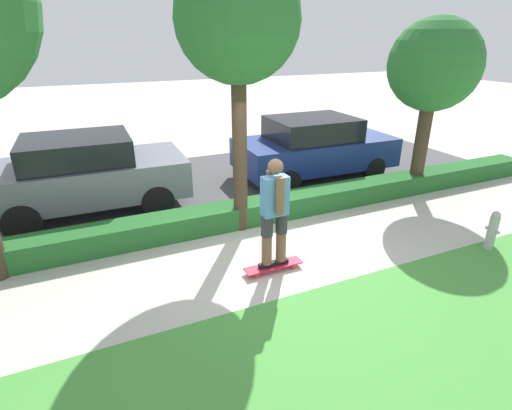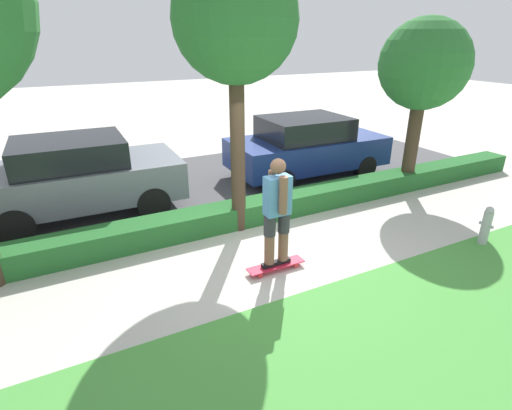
{
  "view_description": "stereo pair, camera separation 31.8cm",
  "coord_description": "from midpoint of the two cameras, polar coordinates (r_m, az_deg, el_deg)",
  "views": [
    {
      "loc": [
        -2.7,
        -5.26,
        3.56
      ],
      "look_at": [
        -0.05,
        0.6,
        0.82
      ],
      "focal_mm": 28.0,
      "sensor_mm": 36.0,
      "label": 1
    },
    {
      "loc": [
        -2.99,
        -5.12,
        3.56
      ],
      "look_at": [
        -0.05,
        0.6,
        0.82
      ],
      "focal_mm": 28.0,
      "sensor_mm": 36.0,
      "label": 2
    }
  ],
  "objects": [
    {
      "name": "grass_lawn_strip",
      "position": [
        5.05,
        21.41,
        -23.66
      ],
      "size": [
        16.43,
        4.0,
        0.01
      ],
      "color": "#47933D",
      "rests_on": "ground_plane"
    },
    {
      "name": "ground_plane",
      "position": [
        6.91,
        3.8,
        -8.0
      ],
      "size": [
        60.0,
        60.0,
        0.0
      ],
      "primitive_type": "plane",
      "color": "#BCB7AD"
    },
    {
      "name": "street_asphalt",
      "position": [
        10.44,
        -7.04,
        2.97
      ],
      "size": [
        16.43,
        5.0,
        0.01
      ],
      "color": "#474749",
      "rests_on": "ground_plane"
    },
    {
      "name": "tree_mid",
      "position": [
        7.19,
        -1.25,
        24.59
      ],
      "size": [
        2.1,
        2.1,
        4.85
      ],
      "color": "#423323",
      "rests_on": "ground_plane"
    },
    {
      "name": "tree_far",
      "position": [
        10.18,
        24.95,
        17.44
      ],
      "size": [
        2.03,
        2.03,
        3.98
      ],
      "color": "#423323",
      "rests_on": "ground_plane"
    },
    {
      "name": "parked_car_front",
      "position": [
        9.19,
        -22.27,
        4.23
      ],
      "size": [
        4.11,
        2.05,
        1.65
      ],
      "rotation": [
        0.0,
        0.0,
        -0.02
      ],
      "color": "slate",
      "rests_on": "ground_plane"
    },
    {
      "name": "parked_car_middle",
      "position": [
        10.9,
        9.15,
        8.21
      ],
      "size": [
        4.22,
        2.04,
        1.6
      ],
      "rotation": [
        0.0,
        0.0,
        -0.02
      ],
      "color": "navy",
      "rests_on": "ground_plane"
    },
    {
      "name": "hedge_row",
      "position": [
        8.08,
        -1.46,
        -1.32
      ],
      "size": [
        16.43,
        0.6,
        0.45
      ],
      "color": "#236028",
      "rests_on": "ground_plane"
    },
    {
      "name": "skateboard",
      "position": [
        6.61,
        3.91,
        -8.71
      ],
      "size": [
        0.99,
        0.24,
        0.1
      ],
      "color": "red",
      "rests_on": "ground_plane"
    },
    {
      "name": "fire_hydrant",
      "position": [
        8.31,
        31.65,
        -3.13
      ],
      "size": [
        0.16,
        0.26,
        0.74
      ],
      "color": "#ADADB2",
      "rests_on": "ground_plane"
    },
    {
      "name": "skater_person",
      "position": [
        6.16,
        4.15,
        -0.92
      ],
      "size": [
        0.52,
        0.46,
        1.8
      ],
      "color": "black",
      "rests_on": "skateboard"
    }
  ]
}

